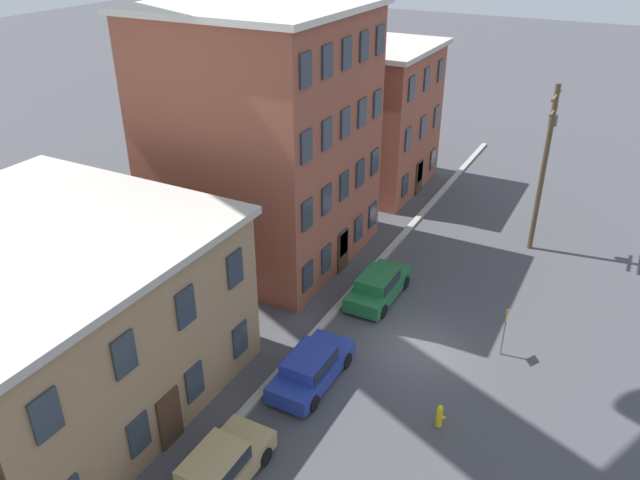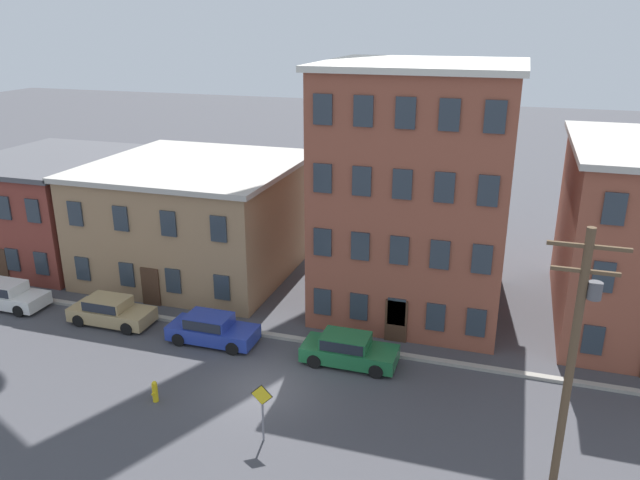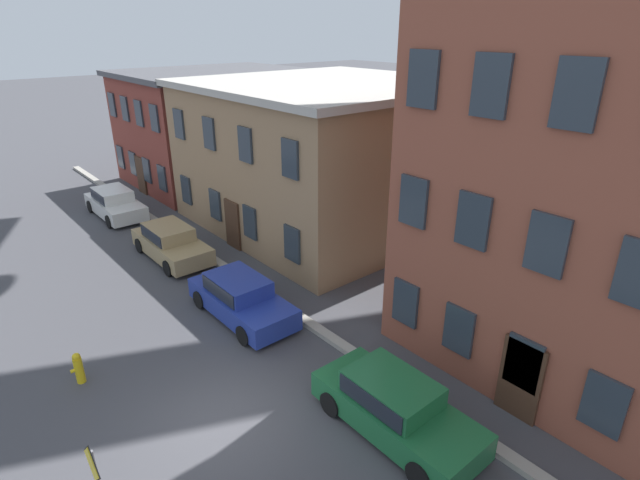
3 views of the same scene
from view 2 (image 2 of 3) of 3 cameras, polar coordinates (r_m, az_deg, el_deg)
name	(u,v)px [view 2 (image 2 of 3)]	position (r m, az deg, el deg)	size (l,w,h in m)	color
ground_plane	(264,389)	(27.88, -5.14, -13.41)	(200.00, 200.00, 0.00)	#424247
kerb_strip	(299,339)	(31.44, -1.97, -9.07)	(56.00, 0.36, 0.16)	#9E998E
apartment_corner	(55,206)	(45.21, -23.11, 2.90)	(8.78, 10.92, 6.74)	brown
apartment_midblock	(198,216)	(39.86, -11.06, 2.14)	(12.22, 12.14, 6.88)	#9E7A56
apartment_far	(418,189)	(33.62, 8.91, 4.60)	(10.01, 9.94, 13.16)	brown
car_white	(7,294)	(38.79, -26.74, -4.43)	(4.40, 1.92, 1.43)	silver
car_tan	(110,310)	(34.63, -18.61, -6.09)	(4.40, 1.92, 1.43)	tan
car_blue	(211,328)	(31.49, -9.89, -7.94)	(4.40, 1.92, 1.43)	#233899
car_green	(348,349)	(29.26, 2.59, -9.91)	(4.40, 1.92, 1.43)	#1E6638
caution_sign	(262,404)	(24.07, -5.30, -14.70)	(0.87, 0.08, 2.45)	slate
utility_pole	(575,350)	(21.65, 22.25, -9.25)	(2.40, 0.44, 9.32)	brown
fire_hydrant	(155,391)	(27.62, -14.86, -13.22)	(0.24, 0.34, 0.96)	yellow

